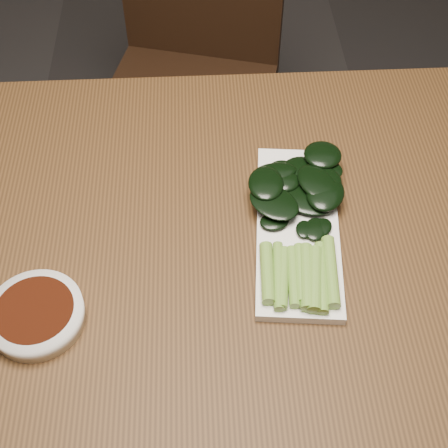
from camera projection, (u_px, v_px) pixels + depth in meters
ground at (215, 442)px, 1.46m from camera, size 6.00×6.00×0.00m
table at (209, 284)px, 0.93m from camera, size 1.40×0.80×0.75m
chair_far at (192, 67)px, 1.56m from camera, size 0.50×0.50×0.89m
sauce_bowl at (36, 315)px, 0.80m from camera, size 0.12×0.12×0.03m
serving_plate at (297, 228)px, 0.90m from camera, size 0.15×0.31×0.01m
gai_lan at (302, 213)px, 0.89m from camera, size 0.17×0.31×0.03m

